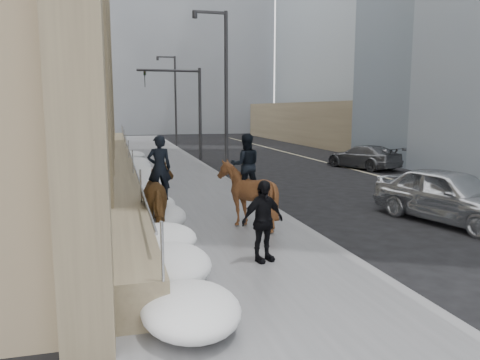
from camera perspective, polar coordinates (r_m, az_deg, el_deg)
name	(u,v)px	position (r m, az deg, el deg)	size (l,w,h in m)	color
ground	(245,280)	(9.55, 0.63, -12.14)	(140.00, 140.00, 0.00)	black
sidewalk	(179,192)	(19.05, -7.40, -1.47)	(5.00, 80.00, 0.12)	#57575A
curb	(242,189)	(19.55, 0.23, -1.14)	(0.24, 80.00, 0.12)	slate
lane_line	(407,183)	(22.88, 19.66, -0.35)	(0.15, 70.00, 0.01)	#BFB78C
limestone_building	(57,8)	(29.23, -21.39, 18.97)	(6.10, 44.00, 18.00)	#958262
bg_building_mid	(159,32)	(69.71, -9.83, 17.32)	(30.00, 12.00, 28.00)	slate
bg_building_far	(90,67)	(80.96, -17.79, 12.97)	(24.00, 12.00, 20.00)	gray
streetlight_mid	(223,84)	(23.21, -2.09, 11.61)	(1.71, 0.24, 8.00)	#2D2D30
streetlight_far	(174,95)	(42.93, -8.08, 10.19)	(1.71, 0.24, 8.00)	#2D2D30
traffic_signal	(186,99)	(30.93, -6.62, 9.76)	(4.10, 0.22, 6.00)	#2D2D30
snow_bank	(146,192)	(16.99, -11.35, -1.40)	(1.70, 18.10, 0.76)	silver
mounted_horse_left	(162,196)	(12.52, -9.51, -1.89)	(1.12, 2.24, 2.59)	#513418
mounted_horse_right	(247,189)	(12.97, 0.82, -1.14)	(1.68, 1.85, 2.59)	#4C2B15
pedestrian	(263,221)	(10.08, 2.80, -5.02)	(1.04, 0.43, 1.78)	black
car_silver	(450,196)	(15.34, 24.22, -1.74)	(1.94, 4.83, 1.64)	#B8BCC1
car_grey	(363,157)	(27.69, 14.80, 2.76)	(1.89, 4.65, 1.35)	#515358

